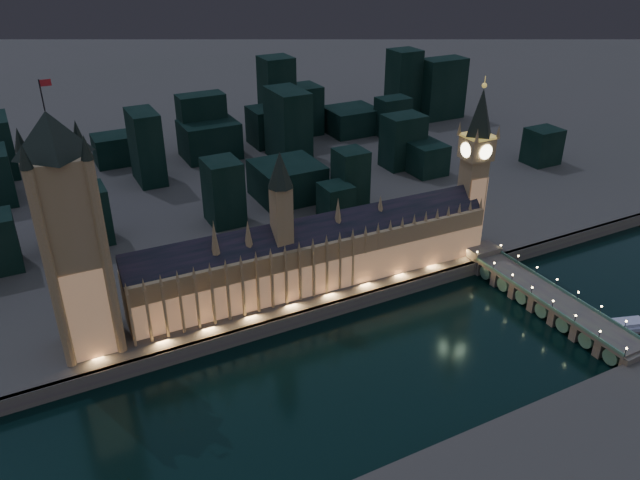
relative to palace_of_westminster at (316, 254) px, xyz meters
name	(u,v)px	position (x,y,z in m)	size (l,w,h in m)	color
ground_plane	(365,363)	(-6.23, -61.74, -26.37)	(2000.00, 2000.00, 0.00)	black
north_bank	(125,97)	(-6.23, 458.26, -22.37)	(2000.00, 960.00, 8.00)	#46443B
embankment_wall	(324,312)	(-6.23, -20.74, -22.37)	(2000.00, 2.50, 8.00)	#4D3F48
palace_of_westminster	(316,254)	(0.00, 0.00, 0.00)	(202.00, 26.72, 78.00)	#987C4C
victoria_tower	(69,227)	(-116.23, 0.18, 42.25)	(31.68, 31.68, 122.13)	#987C4C
elizabeth_tower	(476,156)	(101.77, 0.17, 37.54)	(18.00, 18.00, 100.60)	#987C4C
westminster_bridge	(543,299)	(100.35, -65.19, -20.38)	(18.46, 113.00, 15.90)	#4D3F48
river_boat	(618,327)	(120.35, -96.86, -24.81)	(50.64, 26.37, 4.50)	#4D3F48
city_backdrop	(240,139)	(28.50, 184.82, 4.12)	(481.01, 215.63, 73.35)	black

